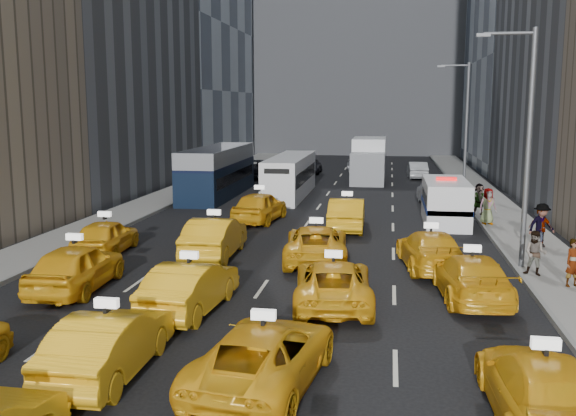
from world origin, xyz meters
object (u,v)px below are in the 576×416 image
Objects in this scene: double_decker at (218,172)px; box_truck at (369,160)px; city_bus at (290,176)px; nypd_van at (445,203)px; pedestrian_0 at (574,263)px.

box_truck is (9.92, 10.13, 0.09)m from double_decker.
city_bus is 1.36× the size of box_truck.
double_decker reaches higher than nypd_van.
pedestrian_0 is (7.91, -30.22, -0.76)m from box_truck.
box_truck reaches higher than pedestrian_0.
double_decker is at bearing 148.31° from nypd_van.
city_bus is (4.91, 0.70, -0.28)m from double_decker.
pedestrian_0 is at bearing -56.01° from double_decker.
nypd_van is 0.54× the size of city_bus.
city_bus is 6.57× the size of pedestrian_0.
nypd_van is 13.04m from city_bus.
double_decker is 26.87m from pedestrian_0.
pedestrian_0 is at bearing -82.55° from box_truck.
double_decker is 4.96m from city_bus.
box_truck is at bearing 58.21° from city_bus.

